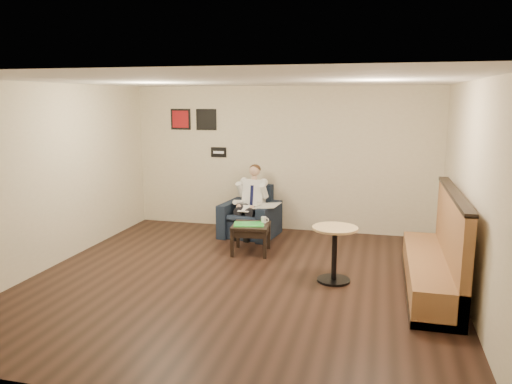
% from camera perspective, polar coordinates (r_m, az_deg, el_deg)
% --- Properties ---
extents(ground, '(6.00, 6.00, 0.00)m').
position_cam_1_polar(ground, '(7.25, -1.81, -10.08)').
color(ground, black).
rests_on(ground, ground).
extents(wall_back, '(6.00, 0.02, 2.80)m').
position_cam_1_polar(wall_back, '(9.77, 3.01, 3.78)').
color(wall_back, beige).
rests_on(wall_back, ground).
extents(wall_front, '(6.00, 0.02, 2.80)m').
position_cam_1_polar(wall_front, '(4.16, -13.46, -5.97)').
color(wall_front, beige).
rests_on(wall_front, ground).
extents(wall_left, '(0.02, 6.00, 2.80)m').
position_cam_1_polar(wall_left, '(8.23, -22.39, 1.69)').
color(wall_left, beige).
rests_on(wall_left, ground).
extents(wall_right, '(0.02, 6.00, 2.80)m').
position_cam_1_polar(wall_right, '(6.71, 23.56, -0.26)').
color(wall_right, beige).
rests_on(wall_right, ground).
extents(ceiling, '(6.00, 6.00, 0.02)m').
position_cam_1_polar(ceiling, '(6.79, -1.95, 12.61)').
color(ceiling, white).
rests_on(ceiling, wall_back).
extents(seating_sign, '(0.32, 0.02, 0.20)m').
position_cam_1_polar(seating_sign, '(10.08, -4.29, 4.55)').
color(seating_sign, black).
rests_on(seating_sign, wall_back).
extents(art_print_left, '(0.42, 0.03, 0.42)m').
position_cam_1_polar(art_print_left, '(10.31, -8.60, 8.22)').
color(art_print_left, maroon).
rests_on(art_print_left, wall_back).
extents(art_print_right, '(0.42, 0.03, 0.42)m').
position_cam_1_polar(art_print_right, '(10.11, -5.70, 8.24)').
color(art_print_right, black).
rests_on(art_print_right, wall_back).
extents(armchair, '(1.09, 1.09, 0.93)m').
position_cam_1_polar(armchair, '(9.40, -0.69, -2.25)').
color(armchair, black).
rests_on(armchair, ground).
extents(seated_man, '(0.73, 0.99, 1.28)m').
position_cam_1_polar(seated_man, '(9.26, -0.99, -1.37)').
color(seated_man, white).
rests_on(seated_man, armchair).
extents(lap_papers, '(0.23, 0.32, 0.01)m').
position_cam_1_polar(lap_papers, '(9.18, -1.23, -1.89)').
color(lap_papers, white).
rests_on(lap_papers, seated_man).
extents(newspaper, '(0.45, 0.54, 0.01)m').
position_cam_1_polar(newspaper, '(9.13, 1.32, -1.56)').
color(newspaper, silver).
rests_on(newspaper, armchair).
extents(side_table, '(0.66, 0.66, 0.50)m').
position_cam_1_polar(side_table, '(8.41, -0.58, -5.35)').
color(side_table, black).
rests_on(side_table, ground).
extents(green_folder, '(0.57, 0.46, 0.01)m').
position_cam_1_polar(green_folder, '(8.33, -0.83, -3.70)').
color(green_folder, green).
rests_on(green_folder, side_table).
extents(coffee_mug, '(0.10, 0.10, 0.10)m').
position_cam_1_polar(coffee_mug, '(8.44, 0.89, -3.20)').
color(coffee_mug, white).
rests_on(coffee_mug, side_table).
extents(smartphone, '(0.16, 0.09, 0.01)m').
position_cam_1_polar(smartphone, '(8.51, -0.03, -3.40)').
color(smartphone, black).
rests_on(smartphone, side_table).
extents(banquette, '(0.63, 2.63, 1.34)m').
position_cam_1_polar(banquette, '(7.12, 19.46, -5.42)').
color(banquette, brown).
rests_on(banquette, ground).
extents(cafe_table, '(0.68, 0.68, 0.80)m').
position_cam_1_polar(cafe_table, '(7.19, 8.94, -7.05)').
color(cafe_table, tan).
rests_on(cafe_table, ground).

